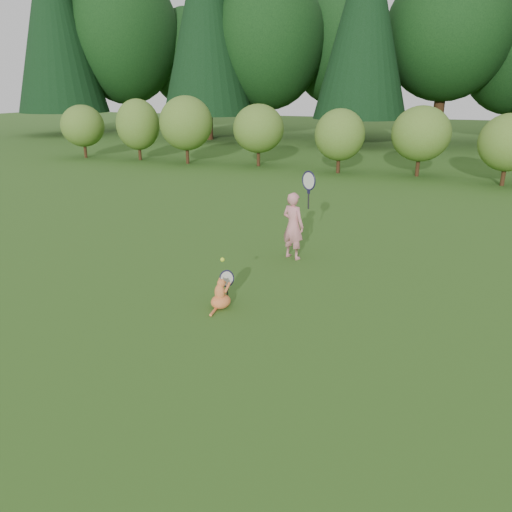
% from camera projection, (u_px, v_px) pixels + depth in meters
% --- Properties ---
extents(ground, '(100.00, 100.00, 0.00)m').
position_uv_depth(ground, '(223.00, 316.00, 7.32)').
color(ground, '#315517').
rests_on(ground, ground).
extents(shrub_row, '(28.00, 3.00, 2.80)m').
position_uv_depth(shrub_row, '(372.00, 138.00, 18.32)').
color(shrub_row, '#536B21').
rests_on(shrub_row, ground).
extents(child, '(0.75, 0.48, 1.95)m').
position_uv_depth(child, '(294.00, 224.00, 9.57)').
color(child, '#D88188').
rests_on(child, ground).
extents(cat, '(0.43, 0.67, 0.65)m').
position_uv_depth(cat, '(221.00, 292.00, 7.53)').
color(cat, '#D85D29').
rests_on(cat, ground).
extents(tennis_ball, '(0.06, 0.06, 0.06)m').
position_uv_depth(tennis_ball, '(222.00, 260.00, 7.29)').
color(tennis_ball, '#C1DC19').
rests_on(tennis_ball, ground).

